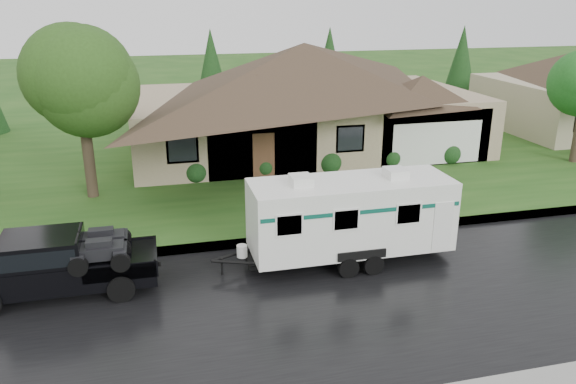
% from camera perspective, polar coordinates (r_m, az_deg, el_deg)
% --- Properties ---
extents(ground, '(140.00, 140.00, 0.00)m').
position_cam_1_polar(ground, '(18.12, 7.20, -7.20)').
color(ground, '#224D18').
rests_on(ground, ground).
extents(road, '(140.00, 8.00, 0.01)m').
position_cam_1_polar(road, '(16.49, 9.69, -10.15)').
color(road, black).
rests_on(road, ground).
extents(curb, '(140.00, 0.50, 0.15)m').
position_cam_1_polar(curb, '(20.01, 4.93, -4.25)').
color(curb, gray).
rests_on(curb, ground).
extents(lawn, '(140.00, 26.00, 0.15)m').
position_cam_1_polar(lawn, '(31.70, -2.43, 4.70)').
color(lawn, '#224D18').
rests_on(lawn, ground).
extents(house_main, '(19.44, 10.80, 6.90)m').
position_cam_1_polar(house_main, '(30.42, 2.23, 10.85)').
color(house_main, gray).
rests_on(house_main, lawn).
extents(tree_left_green, '(4.18, 4.18, 6.93)m').
position_cam_1_polar(tree_left_green, '(23.71, -20.44, 10.63)').
color(tree_left_green, '#382B1E').
rests_on(tree_left_green, lawn).
extents(shrub_row, '(13.60, 1.00, 1.00)m').
position_cam_1_polar(shrub_row, '(26.72, 4.23, 3.16)').
color(shrub_row, '#143814').
rests_on(shrub_row, lawn).
extents(pickup_truck, '(5.39, 2.05, 1.80)m').
position_cam_1_polar(pickup_truck, '(17.17, -22.71, -6.65)').
color(pickup_truck, black).
rests_on(pickup_truck, ground).
extents(travel_trailer, '(6.64, 2.33, 2.98)m').
position_cam_1_polar(travel_trailer, '(17.65, 6.37, -2.30)').
color(travel_trailer, white).
rests_on(travel_trailer, ground).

